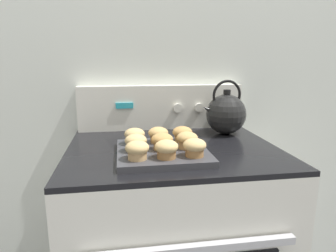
{
  "coord_description": "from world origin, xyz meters",
  "views": [
    {
      "loc": [
        -0.19,
        -0.74,
        1.23
      ],
      "look_at": [
        -0.03,
        0.28,
        0.99
      ],
      "focal_mm": 32.0,
      "sensor_mm": 36.0,
      "label": 1
    }
  ],
  "objects_px": {
    "stove_range": "(172,249)",
    "muffin_r0_c0": "(137,150)",
    "muffin_r2_c1": "(158,134)",
    "muffin_r0_c1": "(166,149)",
    "tea_kettle": "(226,113)",
    "muffin_r2_c0": "(135,136)",
    "muffin_r1_c2": "(187,140)",
    "muffin_r2_c2": "(182,134)",
    "muffin_r0_c2": "(195,147)",
    "muffin_pan": "(162,152)",
    "muffin_r1_c1": "(162,141)",
    "muffin_r1_c0": "(136,142)"
  },
  "relations": [
    {
      "from": "muffin_r0_c1",
      "to": "muffin_r1_c2",
      "type": "bearing_deg",
      "value": 46.89
    },
    {
      "from": "tea_kettle",
      "to": "muffin_r0_c1",
      "type": "bearing_deg",
      "value": -132.04
    },
    {
      "from": "muffin_pan",
      "to": "muffin_r2_c0",
      "type": "height_order",
      "value": "muffin_r2_c0"
    },
    {
      "from": "muffin_r2_c0",
      "to": "tea_kettle",
      "type": "relative_size",
      "value": 0.31
    },
    {
      "from": "muffin_r1_c2",
      "to": "stove_range",
      "type": "bearing_deg",
      "value": 108.37
    },
    {
      "from": "muffin_r0_c1",
      "to": "muffin_r2_c1",
      "type": "bearing_deg",
      "value": 90.95
    },
    {
      "from": "stove_range",
      "to": "muffin_r0_c2",
      "type": "relative_size",
      "value": 11.95
    },
    {
      "from": "muffin_pan",
      "to": "muffin_r2_c1",
      "type": "relative_size",
      "value": 4.12
    },
    {
      "from": "muffin_r1_c2",
      "to": "muffin_r2_c2",
      "type": "distance_m",
      "value": 0.09
    },
    {
      "from": "muffin_r1_c2",
      "to": "muffin_r2_c0",
      "type": "xyz_separation_m",
      "value": [
        -0.18,
        0.09,
        0.0
      ]
    },
    {
      "from": "muffin_r0_c2",
      "to": "tea_kettle",
      "type": "xyz_separation_m",
      "value": [
        0.23,
        0.35,
        0.04
      ]
    },
    {
      "from": "muffin_r2_c1",
      "to": "muffin_r1_c2",
      "type": "bearing_deg",
      "value": -44.99
    },
    {
      "from": "muffin_r0_c0",
      "to": "muffin_r1_c1",
      "type": "relative_size",
      "value": 1.0
    },
    {
      "from": "muffin_r0_c1",
      "to": "muffin_r0_c2",
      "type": "bearing_deg",
      "value": 2.16
    },
    {
      "from": "stove_range",
      "to": "muffin_r0_c0",
      "type": "bearing_deg",
      "value": -126.58
    },
    {
      "from": "muffin_r0_c1",
      "to": "muffin_r2_c1",
      "type": "relative_size",
      "value": 1.0
    },
    {
      "from": "muffin_r1_c0",
      "to": "muffin_r1_c1",
      "type": "height_order",
      "value": "same"
    },
    {
      "from": "stove_range",
      "to": "muffin_r0_c0",
      "type": "height_order",
      "value": "muffin_r0_c0"
    },
    {
      "from": "muffin_r1_c2",
      "to": "muffin_r2_c1",
      "type": "relative_size",
      "value": 1.0
    },
    {
      "from": "muffin_r0_c2",
      "to": "muffin_r1_c2",
      "type": "bearing_deg",
      "value": 92.78
    },
    {
      "from": "muffin_r0_c0",
      "to": "muffin_r1_c2",
      "type": "xyz_separation_m",
      "value": [
        0.18,
        0.09,
        0.0
      ]
    },
    {
      "from": "tea_kettle",
      "to": "muffin_r0_c2",
      "type": "bearing_deg",
      "value": -123.02
    },
    {
      "from": "muffin_r1_c1",
      "to": "muffin_r0_c2",
      "type": "bearing_deg",
      "value": -43.01
    },
    {
      "from": "muffin_r2_c1",
      "to": "tea_kettle",
      "type": "distance_m",
      "value": 0.37
    },
    {
      "from": "muffin_r0_c1",
      "to": "muffin_r1_c0",
      "type": "xyz_separation_m",
      "value": [
        -0.09,
        0.09,
        0.0
      ]
    },
    {
      "from": "muffin_r0_c1",
      "to": "muffin_r1_c0",
      "type": "height_order",
      "value": "same"
    },
    {
      "from": "muffin_r2_c2",
      "to": "tea_kettle",
      "type": "bearing_deg",
      "value": 37.07
    },
    {
      "from": "tea_kettle",
      "to": "muffin_r2_c0",
      "type": "bearing_deg",
      "value": -156.88
    },
    {
      "from": "muffin_pan",
      "to": "muffin_r1_c2",
      "type": "distance_m",
      "value": 0.1
    },
    {
      "from": "muffin_r0_c2",
      "to": "muffin_r2_c1",
      "type": "relative_size",
      "value": 1.0
    },
    {
      "from": "muffin_pan",
      "to": "muffin_r1_c1",
      "type": "bearing_deg",
      "value": -105.44
    },
    {
      "from": "stove_range",
      "to": "muffin_r2_c0",
      "type": "height_order",
      "value": "muffin_r2_c0"
    },
    {
      "from": "muffin_r2_c1",
      "to": "tea_kettle",
      "type": "xyz_separation_m",
      "value": [
        0.32,
        0.17,
        0.04
      ]
    },
    {
      "from": "muffin_r0_c1",
      "to": "tea_kettle",
      "type": "height_order",
      "value": "tea_kettle"
    },
    {
      "from": "muffin_pan",
      "to": "muffin_r0_c0",
      "type": "bearing_deg",
      "value": -135.77
    },
    {
      "from": "muffin_r1_c1",
      "to": "muffin_r2_c2",
      "type": "bearing_deg",
      "value": 45.14
    },
    {
      "from": "stove_range",
      "to": "muffin_r2_c0",
      "type": "distance_m",
      "value": 0.52
    },
    {
      "from": "muffin_r0_c0",
      "to": "muffin_r2_c2",
      "type": "bearing_deg",
      "value": 44.5
    },
    {
      "from": "stove_range",
      "to": "muffin_r0_c2",
      "type": "distance_m",
      "value": 0.54
    },
    {
      "from": "muffin_r0_c1",
      "to": "muffin_r2_c1",
      "type": "height_order",
      "value": "same"
    },
    {
      "from": "muffin_r1_c0",
      "to": "muffin_r0_c1",
      "type": "bearing_deg",
      "value": -44.19
    },
    {
      "from": "muffin_pan",
      "to": "muffin_r0_c2",
      "type": "relative_size",
      "value": 4.12
    },
    {
      "from": "muffin_r1_c1",
      "to": "muffin_pan",
      "type": "bearing_deg",
      "value": 74.56
    },
    {
      "from": "muffin_r1_c0",
      "to": "stove_range",
      "type": "bearing_deg",
      "value": 37.06
    },
    {
      "from": "muffin_r0_c1",
      "to": "muffin_r0_c2",
      "type": "height_order",
      "value": "same"
    },
    {
      "from": "muffin_r2_c1",
      "to": "muffin_r0_c1",
      "type": "bearing_deg",
      "value": -89.05
    },
    {
      "from": "muffin_r0_c1",
      "to": "muffin_r1_c0",
      "type": "distance_m",
      "value": 0.13
    },
    {
      "from": "stove_range",
      "to": "muffin_r2_c1",
      "type": "distance_m",
      "value": 0.5
    },
    {
      "from": "muffin_r1_c1",
      "to": "muffin_r2_c0",
      "type": "bearing_deg",
      "value": 135.18
    },
    {
      "from": "stove_range",
      "to": "muffin_r1_c1",
      "type": "relative_size",
      "value": 11.95
    }
  ]
}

